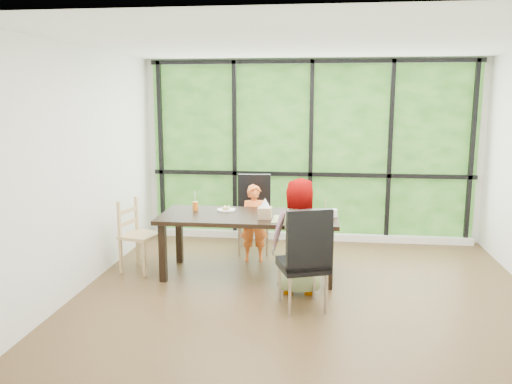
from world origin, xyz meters
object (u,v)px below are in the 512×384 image
at_px(chair_window_leather, 254,215).
at_px(child_toddler, 255,223).
at_px(white_mug, 333,213).
at_px(orange_cup, 195,206).
at_px(child_older, 299,236).
at_px(plate_far, 226,210).
at_px(green_cup, 325,216).
at_px(chair_interior_leather, 303,258).
at_px(chair_end_beech, 140,236).
at_px(plate_near, 295,219).
at_px(tissue_box, 265,213).
at_px(dining_table, 249,245).

height_order(chair_window_leather, child_toddler, chair_window_leather).
bearing_deg(white_mug, orange_cup, 175.14).
xyz_separation_m(child_older, white_mug, (0.38, 0.54, 0.15)).
distance_m(plate_far, orange_cup, 0.39).
xyz_separation_m(chair_window_leather, child_toddler, (0.06, -0.35, -0.03)).
bearing_deg(green_cup, chair_interior_leather, -108.15).
xyz_separation_m(green_cup, white_mug, (0.10, 0.28, -0.02)).
distance_m(child_toddler, white_mug, 1.17).
xyz_separation_m(chair_interior_leather, chair_end_beech, (-2.04, 0.93, -0.09)).
relative_size(chair_interior_leather, orange_cup, 9.85).
bearing_deg(plate_near, chair_end_beech, 174.98).
bearing_deg(chair_interior_leather, plate_near, -100.93).
height_order(orange_cup, tissue_box, tissue_box).
bearing_deg(dining_table, plate_near, -17.76).
height_order(dining_table, plate_near, plate_near).
relative_size(dining_table, plate_near, 9.29).
height_order(chair_window_leather, green_cup, chair_window_leather).
bearing_deg(orange_cup, chair_interior_leather, -38.83).
bearing_deg(chair_end_beech, chair_interior_leather, -99.63).
height_order(child_older, white_mug, child_older).
distance_m(plate_near, orange_cup, 1.31).
xyz_separation_m(child_toddler, green_cup, (0.91, -0.81, 0.31)).
bearing_deg(child_older, chair_end_beech, -15.63).
xyz_separation_m(chair_end_beech, plate_far, (1.05, 0.22, 0.31)).
bearing_deg(chair_window_leather, child_older, -68.83).
distance_m(green_cup, tissue_box, 0.70).
relative_size(child_older, plate_near, 5.61).
xyz_separation_m(chair_window_leather, chair_interior_leather, (0.74, -1.85, 0.00)).
xyz_separation_m(chair_window_leather, tissue_box, (0.27, -1.06, 0.28)).
bearing_deg(green_cup, child_toddler, 138.15).
relative_size(child_older, plate_far, 5.62).
bearing_deg(chair_interior_leather, dining_table, -73.54).
bearing_deg(green_cup, child_older, -136.90).
relative_size(chair_interior_leather, child_toddler, 1.06).
bearing_deg(tissue_box, plate_near, -3.27).
height_order(white_mug, tissue_box, tissue_box).
bearing_deg(chair_end_beech, tissue_box, -80.57).
height_order(chair_window_leather, chair_interior_leather, same).
bearing_deg(chair_window_leather, chair_interior_leather, -72.76).
height_order(chair_end_beech, child_toddler, child_toddler).
bearing_deg(tissue_box, white_mug, 13.11).
bearing_deg(white_mug, chair_end_beech, -179.13).
relative_size(plate_far, white_mug, 2.52).
bearing_deg(child_older, chair_interior_leather, 95.81).
distance_m(chair_end_beech, white_mug, 2.39).
xyz_separation_m(chair_window_leather, child_older, (0.69, -1.42, 0.10)).
xyz_separation_m(chair_interior_leather, child_toddler, (-0.68, 1.50, -0.03)).
relative_size(green_cup, tissue_box, 0.86).
height_order(chair_end_beech, orange_cup, chair_end_beech).
relative_size(dining_table, orange_cup, 19.47).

